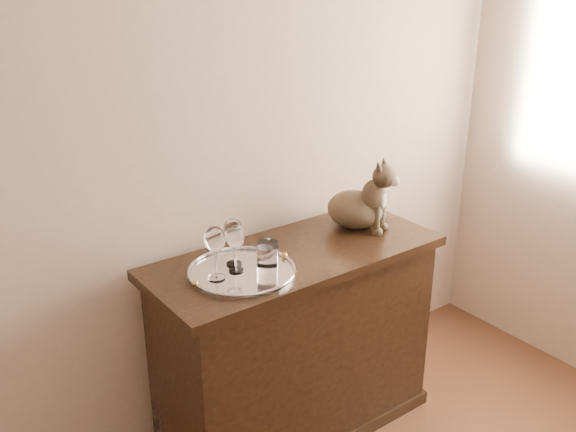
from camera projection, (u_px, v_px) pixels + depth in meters
name	position (u px, v px, depth m)	size (l,w,h in m)	color
wall_back	(106.00, 136.00, 2.24)	(4.00, 0.10, 2.70)	#C0A590
sideboard	(295.00, 344.00, 2.69)	(1.20, 0.50, 0.85)	black
tray	(242.00, 272.00, 2.36)	(0.40, 0.40, 0.01)	silver
wine_glass_b	(233.00, 242.00, 2.38)	(0.07, 0.07, 0.19)	white
wine_glass_c	(215.00, 253.00, 2.27)	(0.08, 0.08, 0.20)	white
wine_glass_d	(236.00, 249.00, 2.33)	(0.07, 0.07, 0.18)	white
tumbler_a	(268.00, 258.00, 2.35)	(0.08, 0.08, 0.09)	white
tumbler_c	(268.00, 252.00, 2.41)	(0.08, 0.08, 0.09)	silver
cat	(356.00, 192.00, 2.70)	(0.32, 0.30, 0.32)	#4F3D2F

